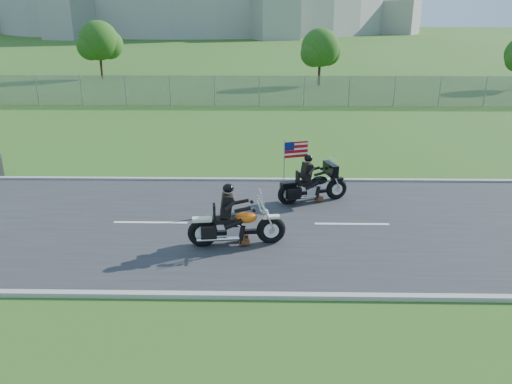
{
  "coord_description": "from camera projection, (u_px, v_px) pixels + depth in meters",
  "views": [
    {
      "loc": [
        1.41,
        -13.63,
        5.96
      ],
      "look_at": [
        1.15,
        0.0,
        1.03
      ],
      "focal_mm": 35.0,
      "sensor_mm": 36.0,
      "label": 1
    }
  ],
  "objects": [
    {
      "name": "tree_fence_mid",
      "position": [
        100.0,
        43.0,
        46.0
      ],
      "size": [
        3.96,
        3.69,
        5.3
      ],
      "color": "#382316",
      "rests_on": "ground"
    },
    {
      "name": "curb_south",
      "position": [
        201.0,
        295.0,
        11.05
      ],
      "size": [
        120.0,
        0.18,
        0.12
      ],
      "primitive_type": "cube",
      "color": "#9E9B93",
      "rests_on": "ground"
    },
    {
      "name": "road",
      "position": [
        217.0,
        224.0,
        14.86
      ],
      "size": [
        120.0,
        8.0,
        0.04
      ],
      "primitive_type": "cube",
      "color": "#28282B",
      "rests_on": "ground"
    },
    {
      "name": "tree_fence_near",
      "position": [
        321.0,
        50.0,
        41.99
      ],
      "size": [
        3.52,
        3.28,
        4.75
      ],
      "color": "#382316",
      "rests_on": "ground"
    },
    {
      "name": "fence",
      "position": [
        170.0,
        91.0,
        33.42
      ],
      "size": [
        60.0,
        0.03,
        2.0
      ],
      "primitive_type": "cube",
      "color": "gray",
      "rests_on": "ground"
    },
    {
      "name": "motorcycle_lead",
      "position": [
        235.0,
        226.0,
        13.35
      ],
      "size": [
        2.65,
        0.86,
        1.79
      ],
      "rotation": [
        0.0,
        0.0,
        0.13
      ],
      "color": "black",
      "rests_on": "ground"
    },
    {
      "name": "curb_north",
      "position": [
        227.0,
        180.0,
        18.66
      ],
      "size": [
        120.0,
        0.18,
        0.12
      ],
      "primitive_type": "cube",
      "color": "#9E9B93",
      "rests_on": "ground"
    },
    {
      "name": "motorcycle_follow",
      "position": [
        313.0,
        186.0,
        16.42
      ],
      "size": [
        2.39,
        1.15,
        2.05
      ],
      "rotation": [
        0.0,
        0.0,
        0.31
      ],
      "color": "black",
      "rests_on": "ground"
    },
    {
      "name": "ground",
      "position": [
        217.0,
        224.0,
        14.87
      ],
      "size": [
        420.0,
        420.0,
        0.0
      ],
      "primitive_type": "plane",
      "color": "#274E18",
      "rests_on": "ground"
    }
  ]
}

